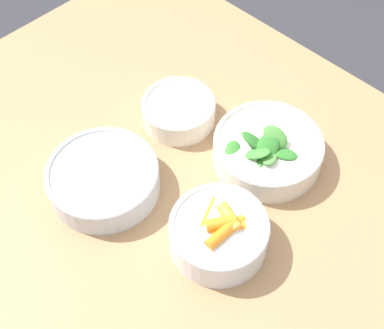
% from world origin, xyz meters
% --- Properties ---
extents(ground_plane, '(10.00, 10.00, 0.00)m').
position_xyz_m(ground_plane, '(0.00, 0.00, 0.00)').
color(ground_plane, '#2D2D33').
extents(dining_table, '(0.99, 0.88, 0.73)m').
position_xyz_m(dining_table, '(0.00, 0.00, 0.61)').
color(dining_table, '#99724C').
rests_on(dining_table, ground_plane).
extents(bowl_carrots, '(0.16, 0.16, 0.07)m').
position_xyz_m(bowl_carrots, '(-0.19, 0.04, 0.77)').
color(bowl_carrots, silver).
rests_on(bowl_carrots, dining_table).
extents(bowl_greens, '(0.20, 0.20, 0.09)m').
position_xyz_m(bowl_greens, '(-0.14, -0.14, 0.76)').
color(bowl_greens, silver).
rests_on(bowl_greens, dining_table).
extents(bowl_beans_hotdog, '(0.19, 0.19, 0.05)m').
position_xyz_m(bowl_beans_hotdog, '(0.02, 0.10, 0.76)').
color(bowl_beans_hotdog, silver).
rests_on(bowl_beans_hotdog, dining_table).
extents(bowl_cookies, '(0.14, 0.14, 0.05)m').
position_xyz_m(bowl_cookies, '(0.05, -0.10, 0.76)').
color(bowl_cookies, silver).
rests_on(bowl_cookies, dining_table).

